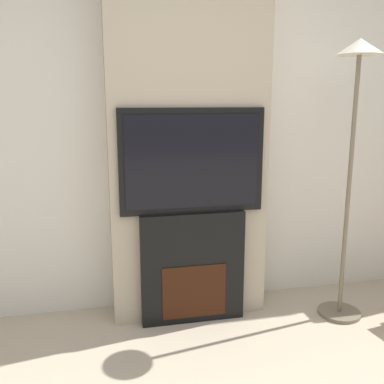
% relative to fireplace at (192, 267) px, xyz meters
% --- Properties ---
extents(wall_back, '(6.00, 0.06, 2.70)m').
position_rel_fireplace_xyz_m(wall_back, '(0.00, 0.33, 0.96)').
color(wall_back, silver).
rests_on(wall_back, ground_plane).
extents(chimney_breast, '(1.08, 0.30, 2.70)m').
position_rel_fireplace_xyz_m(chimney_breast, '(0.00, 0.15, 0.96)').
color(chimney_breast, tan).
rests_on(chimney_breast, ground_plane).
extents(fireplace, '(0.71, 0.15, 0.78)m').
position_rel_fireplace_xyz_m(fireplace, '(0.00, 0.00, 0.00)').
color(fireplace, black).
rests_on(fireplace, ground_plane).
extents(television, '(0.96, 0.07, 0.69)m').
position_rel_fireplace_xyz_m(television, '(0.00, -0.00, 0.74)').
color(television, black).
rests_on(television, fireplace).
extents(floor_lamp, '(0.30, 0.30, 1.90)m').
position_rel_fireplace_xyz_m(floor_lamp, '(1.05, -0.17, 1.02)').
color(floor_lamp, '#726651').
rests_on(floor_lamp, ground_plane).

